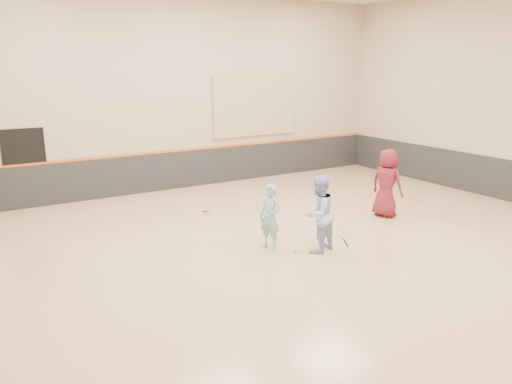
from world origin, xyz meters
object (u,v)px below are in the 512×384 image
spare_racket (199,209)px  girl (270,217)px  instructor (318,214)px  young_man (387,183)px

spare_racket → girl: bearing=-87.9°
girl → instructor: (0.78, -0.65, 0.12)m
young_man → spare_racket: bearing=41.4°
spare_racket → young_man: bearing=-35.8°
girl → instructor: instructor is taller
young_man → spare_racket: young_man is taller
young_man → instructor: bearing=96.7°
girl → young_man: size_ratio=0.80×
instructor → young_man: (3.09, 1.10, 0.06)m
girl → young_man: (3.87, 0.45, 0.18)m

